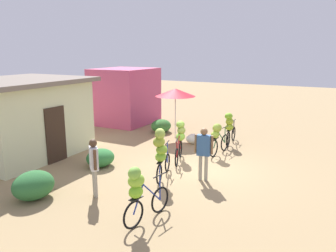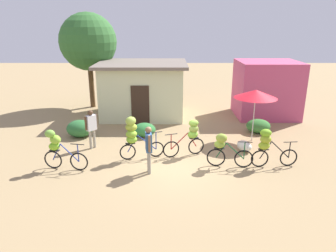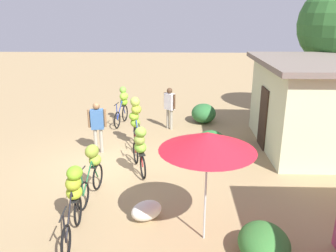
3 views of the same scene
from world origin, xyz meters
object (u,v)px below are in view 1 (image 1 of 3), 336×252
building_low (21,117)px  bicycle_rightmost (230,126)px  produce_sack (194,139)px  person_vendor (94,162)px  bicycle_center_loaded (180,138)px  bicycle_near_pile (161,150)px  bicycle_leftmost (140,190)px  market_umbrella (175,92)px  shop_pink (125,96)px  person_bystander (204,149)px  bicycle_by_shop (218,136)px

building_low → bicycle_rightmost: building_low is taller
produce_sack → person_vendor: person_vendor is taller
bicycle_center_loaded → person_vendor: person_vendor is taller
bicycle_near_pile → bicycle_center_loaded: (2.14, 0.37, -0.15)m
bicycle_rightmost → produce_sack: bearing=108.1°
bicycle_leftmost → bicycle_rightmost: (7.38, 0.17, -0.00)m
market_umbrella → bicycle_center_loaded: bearing=-150.7°
building_low → shop_pink: bearing=-1.0°
bicycle_leftmost → person_vendor: (0.73, 1.92, 0.15)m
shop_pink → market_umbrella: bearing=-113.2°
bicycle_near_pile → person_bystander: bearing=-61.0°
market_umbrella → bicycle_by_shop: (-1.69, -2.63, -1.35)m
shop_pink → market_umbrella: 4.30m
bicycle_near_pile → bicycle_center_loaded: bearing=9.9°
produce_sack → bicycle_near_pile: bearing=-170.2°
bicycle_leftmost → bicycle_by_shop: bearing=1.7°
shop_pink → person_vendor: shop_pink is taller
bicycle_center_loaded → bicycle_by_shop: bicycle_center_loaded is taller
bicycle_near_pile → bicycle_by_shop: bearing=-11.6°
bicycle_center_loaded → bicycle_rightmost: bearing=-21.2°
person_vendor → market_umbrella: bearing=7.4°
market_umbrella → bicycle_center_loaded: (-2.83, -1.59, -1.25)m
bicycle_near_pile → bicycle_leftmost: bearing=-161.8°
bicycle_center_loaded → produce_sack: bicycle_center_loaded is taller
person_vendor → bicycle_rightmost: bearing=-14.7°
bicycle_near_pile → bicycle_rightmost: bicycle_near_pile is taller
person_vendor → bicycle_near_pile: bearing=-30.6°
building_low → bicycle_near_pile: size_ratio=2.83×
person_vendor → shop_pink: bearing=29.5°
shop_pink → person_bystander: size_ratio=1.91×
shop_pink → bicycle_center_loaded: 7.15m
bicycle_leftmost → bicycle_center_loaded: size_ratio=1.00×
bicycle_by_shop → bicycle_center_loaded: bearing=137.6°
shop_pink → person_vendor: size_ratio=1.97×
shop_pink → bicycle_near_pile: size_ratio=1.90×
shop_pink → person_bystander: 9.25m
bicycle_rightmost → person_vendor: (-6.64, 1.75, 0.15)m
market_umbrella → bicycle_near_pile: market_umbrella is taller
shop_pink → bicycle_leftmost: bearing=-143.9°
shop_pink → bicycle_rightmost: size_ratio=1.87×
market_umbrella → bicycle_rightmost: size_ratio=1.32×
bicycle_center_loaded → bicycle_by_shop: size_ratio=0.99×
produce_sack → person_bystander: (-3.72, -1.89, 0.81)m
produce_sack → person_bystander: 4.25m
person_bystander → bicycle_rightmost: bearing=6.4°
market_umbrella → bicycle_leftmost: market_umbrella is taller
shop_pink → bicycle_by_shop: shop_pink is taller
bicycle_near_pile → bicycle_by_shop: 3.36m
shop_pink → bicycle_rightmost: 6.83m
shop_pink → bicycle_leftmost: size_ratio=1.97×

